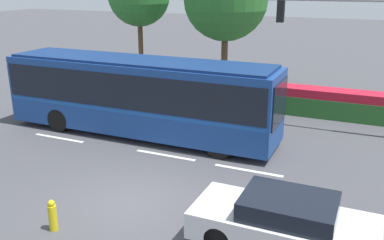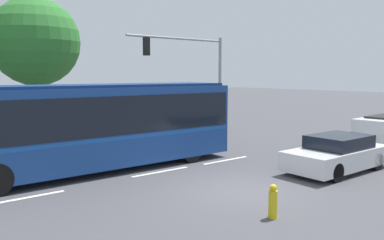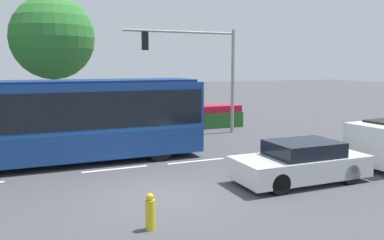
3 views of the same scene
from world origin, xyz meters
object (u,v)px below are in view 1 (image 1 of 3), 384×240
(traffic_light_pole, at_px, (360,40))
(sedan_foreground, at_px, (284,223))
(fire_hydrant, at_px, (53,216))
(city_bus, at_px, (139,92))

(traffic_light_pole, bearing_deg, sedan_foreground, 84.71)
(sedan_foreground, bearing_deg, traffic_light_pole, -94.99)
(sedan_foreground, bearing_deg, fire_hydrant, 17.14)
(city_bus, xyz_separation_m, fire_hydrant, (1.63, -7.23, -1.40))
(traffic_light_pole, xyz_separation_m, fire_hydrant, (-6.44, -10.95, -3.50))
(traffic_light_pole, bearing_deg, fire_hydrant, 59.55)
(sedan_foreground, distance_m, fire_hydrant, 5.83)
(city_bus, distance_m, traffic_light_pole, 9.13)
(city_bus, height_order, traffic_light_pole, traffic_light_pole)
(city_bus, height_order, sedan_foreground, city_bus)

